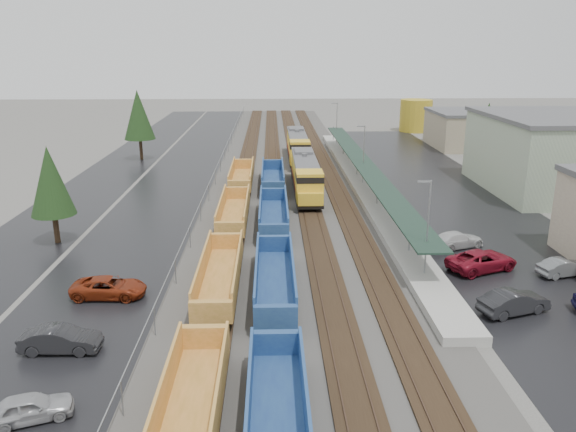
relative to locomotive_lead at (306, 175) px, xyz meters
name	(u,v)px	position (x,y,z in m)	size (l,w,h in m)	color
ballast_strip	(286,172)	(-2.00, 12.88, -2.32)	(20.00, 160.00, 0.08)	#302D2B
trackbed	(286,171)	(-2.00, 12.88, -2.21)	(14.60, 160.00, 0.22)	black
west_parking_lot	(182,172)	(-17.00, 12.88, -2.35)	(10.00, 160.00, 0.02)	black
west_road	(113,173)	(-27.00, 12.88, -2.35)	(9.00, 160.00, 0.02)	black
east_commuter_lot	(436,187)	(17.00, 2.88, -2.35)	(16.00, 100.00, 0.02)	black
station_platform	(363,182)	(7.50, 2.89, -1.63)	(3.00, 80.00, 8.00)	#9E9B93
chainlink_fence	(219,163)	(-11.50, 11.32, -0.76)	(0.08, 160.04, 2.02)	gray
distant_hills	(387,92)	(42.79, 163.57, -2.36)	(301.00, 140.00, 25.20)	#54624C
tree_west_near	(50,181)	(-24.00, -17.12, 3.45)	(3.96, 3.96, 9.00)	#332316
tree_west_far	(138,115)	(-25.00, 22.88, 4.76)	(4.84, 4.84, 11.00)	#332316
tree_east	(487,128)	(26.00, 10.88, 4.11)	(4.40, 4.40, 10.00)	#332316
locomotive_lead	(306,175)	(0.00, 0.00, 0.00)	(2.97, 19.55, 4.43)	black
locomotive_trail	(298,146)	(0.00, 21.00, 0.00)	(2.97, 19.55, 4.43)	black
well_string_yellow	(220,276)	(-8.00, -28.49, -1.16)	(2.75, 79.32, 2.44)	#AB7D2F
well_string_blue	(275,280)	(-4.00, -29.25, -1.16)	(2.76, 79.43, 2.45)	navy
storage_tank	(416,116)	(26.69, 52.85, 0.99)	(6.71, 6.71, 6.71)	#B29723
parked_car_west_a	(30,408)	(-15.91, -43.20, -1.68)	(4.02, 1.62, 1.37)	#A0A0A5
parked_car_west_b	(60,340)	(-16.73, -36.76, -1.60)	(4.66, 1.62, 1.54)	black
parked_car_west_c	(109,288)	(-15.95, -29.21, -1.63)	(5.29, 2.44, 1.47)	maroon
parked_car_east_a	(514,302)	(12.13, -32.65, -1.55)	(4.96, 1.73, 1.63)	black
parked_car_east_b	(482,261)	(12.76, -24.96, -1.54)	(5.92, 2.73, 1.65)	maroon
parked_car_east_c	(457,240)	(12.47, -19.62, -1.64)	(5.02, 2.04, 1.46)	silver
parked_car_east_e	(564,268)	(18.77, -26.35, -1.67)	(4.22, 1.47, 1.39)	#5D6062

